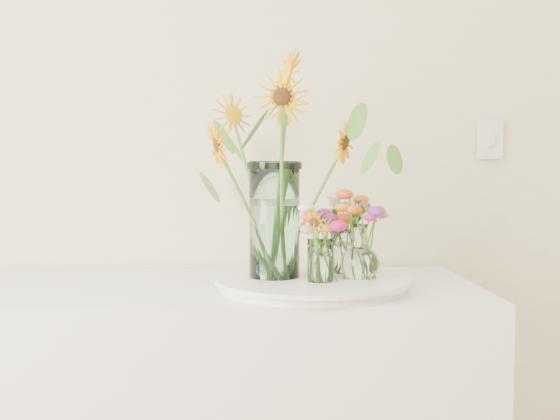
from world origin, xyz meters
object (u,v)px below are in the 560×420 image
object	(u,v)px
small_vase_b	(360,252)
small_vase_c	(345,252)
small_vase_a	(320,261)
tray	(312,284)
mason_jar	(274,220)

from	to	relation	value
small_vase_b	small_vase_c	distance (m)	0.10
small_vase_c	small_vase_a	bearing A→B (deg)	-121.63
tray	mason_jar	bearing A→B (deg)	170.47
tray	small_vase_c	world-z (taller)	small_vase_c
tray	small_vase_c	size ratio (longest dim) A/B	3.84
small_vase_a	mason_jar	bearing A→B (deg)	146.27
mason_jar	small_vase_b	distance (m)	0.24
tray	small_vase_c	bearing A→B (deg)	38.11
small_vase_a	small_vase_b	bearing A→B (deg)	22.22
mason_jar	small_vase_a	distance (m)	0.17
small_vase_a	small_vase_b	size ratio (longest dim) A/B	0.78
tray	mason_jar	world-z (taller)	mason_jar
mason_jar	small_vase_b	size ratio (longest dim) A/B	2.11
small_vase_c	small_vase_b	bearing A→B (deg)	-74.85
tray	small_vase_c	distance (m)	0.15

